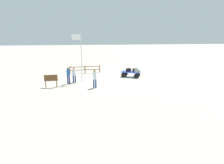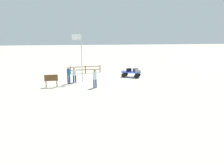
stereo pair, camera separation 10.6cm
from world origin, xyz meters
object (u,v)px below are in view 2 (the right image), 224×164
(suitcase_dark, at_px, (135,70))
(suitcase_tan, at_px, (136,70))
(signboard, at_px, (51,79))
(worker_trailing, at_px, (69,74))
(flagpole, at_px, (81,53))
(suitcase_olive, at_px, (129,70))
(suitcase_maroon, at_px, (138,71))
(luggage_cart, at_px, (131,73))
(worker_supervisor, at_px, (95,77))
(worker_lead, at_px, (74,74))

(suitcase_dark, bearing_deg, suitcase_tan, 94.17)
(signboard, bearing_deg, suitcase_dark, -156.24)
(worker_trailing, distance_m, flagpole, 2.50)
(suitcase_tan, xyz_separation_m, signboard, (9.13, 3.75, 0.04))
(suitcase_tan, height_order, flagpole, flagpole)
(suitcase_olive, distance_m, suitcase_maroon, 1.13)
(suitcase_maroon, relative_size, signboard, 0.45)
(luggage_cart, height_order, suitcase_dark, suitcase_dark)
(suitcase_dark, bearing_deg, flagpole, 17.14)
(suitcase_olive, relative_size, worker_supervisor, 0.32)
(worker_lead, relative_size, worker_trailing, 0.91)
(luggage_cart, distance_m, suitcase_tan, 0.68)
(worker_trailing, relative_size, worker_supervisor, 1.00)
(suitcase_olive, relative_size, signboard, 0.45)
(suitcase_maroon, bearing_deg, flagpole, 9.42)
(suitcase_olive, height_order, worker_lead, worker_lead)
(luggage_cart, distance_m, flagpole, 6.48)
(suitcase_maroon, bearing_deg, signboard, 18.78)
(suitcase_olive, bearing_deg, worker_lead, 18.82)
(suitcase_olive, height_order, flagpole, flagpole)
(worker_lead, bearing_deg, flagpole, -153.56)
(suitcase_olive, xyz_separation_m, suitcase_tan, (-0.82, 0.08, -0.03))
(luggage_cart, height_order, worker_lead, worker_lead)
(suitcase_tan, relative_size, suitcase_dark, 1.15)
(signboard, bearing_deg, suitcase_olive, -155.24)
(suitcase_olive, bearing_deg, signboard, 24.76)
(suitcase_dark, height_order, worker_trailing, worker_trailing)
(flagpole, bearing_deg, signboard, 36.36)
(worker_trailing, distance_m, worker_supervisor, 3.21)
(worker_lead, bearing_deg, suitcase_dark, -161.88)
(suitcase_dark, bearing_deg, suitcase_maroon, 95.43)
(worker_supervisor, xyz_separation_m, flagpole, (1.35, -2.74, 1.98))
(worker_trailing, bearing_deg, worker_supervisor, 144.11)
(suitcase_tan, bearing_deg, flagpole, 14.93)
(suitcase_tan, xyz_separation_m, worker_trailing, (7.57, 2.55, 0.23))
(suitcase_dark, xyz_separation_m, worker_supervisor, (4.95, 4.69, 0.21))
(suitcase_tan, bearing_deg, luggage_cart, 5.96)
(flagpole, xyz_separation_m, signboard, (2.81, 2.07, -2.18))
(suitcase_maroon, xyz_separation_m, flagpole, (6.39, 1.06, 2.21))
(suitcase_maroon, xyz_separation_m, suitcase_dark, (0.08, -0.88, 0.03))
(luggage_cart, relative_size, worker_trailing, 1.34)
(worker_supervisor, bearing_deg, suitcase_dark, -136.58)
(suitcase_dark, relative_size, worker_trailing, 0.31)
(worker_supervisor, bearing_deg, worker_trailing, -35.89)
(suitcase_olive, bearing_deg, flagpole, 17.80)
(flagpole, bearing_deg, suitcase_tan, -165.07)
(worker_lead, relative_size, worker_supervisor, 0.91)
(worker_trailing, height_order, worker_supervisor, same)
(signboard, bearing_deg, suitcase_maroon, -161.22)
(suitcase_maroon, xyz_separation_m, signboard, (9.19, 3.13, 0.03))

